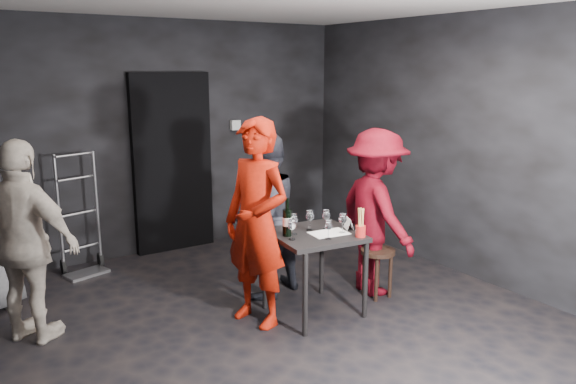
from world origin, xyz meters
TOP-DOWN VIEW (x-y plane):
  - floor at (0.00, 0.00)m, footprint 4.50×5.00m
  - wall_back at (0.00, 2.50)m, footprint 4.50×0.04m
  - wall_right at (2.25, 0.00)m, footprint 0.04×5.00m
  - doorway at (0.00, 2.44)m, footprint 0.95×0.10m
  - wallbox_upper at (0.85, 2.45)m, footprint 0.12×0.06m
  - wallbox_lower at (1.05, 2.45)m, footprint 0.10×0.06m
  - hand_truck at (-1.14, 2.20)m, footprint 0.43×0.36m
  - tasting_table at (0.34, 0.04)m, footprint 0.72×0.72m
  - stool at (1.06, 0.01)m, footprint 0.32×0.32m
  - server_red at (-0.17, 0.17)m, footprint 0.71×0.88m
  - woman_black at (0.19, 0.65)m, footprint 0.89×0.67m
  - man_maroon at (1.12, 0.12)m, footprint 0.64×1.16m
  - bystander_cream at (-1.85, 0.87)m, footprint 1.05×1.12m
  - tasting_mat at (0.43, -0.05)m, footprint 0.35×0.25m
  - wine_glass_a at (0.06, -0.02)m, footprint 0.07×0.07m
  - wine_glass_b at (0.15, 0.10)m, footprint 0.09×0.09m
  - wine_glass_c at (0.34, 0.12)m, footprint 0.08×0.08m
  - wine_glass_d at (0.33, -0.17)m, footprint 0.08×0.08m
  - wine_glass_e at (0.53, -0.10)m, footprint 0.08×0.08m
  - wine_glass_f at (0.49, 0.08)m, footprint 0.08×0.08m
  - wine_bottle at (0.08, 0.09)m, footprint 0.08×0.08m
  - breadstick_cup at (0.59, -0.27)m, footprint 0.09×0.09m
  - reserved_card at (0.65, -0.03)m, footprint 0.12×0.15m

SIDE VIEW (x-z plane):
  - floor at x=0.00m, z-range -0.01..0.01m
  - hand_truck at x=-1.14m, z-range -0.42..0.88m
  - stool at x=1.06m, z-range 0.13..0.60m
  - tasting_table at x=0.34m, z-range 0.28..1.03m
  - tasting_mat at x=0.43m, z-range 0.75..0.75m
  - reserved_card at x=0.65m, z-range 0.75..0.85m
  - woman_black at x=0.19m, z-range 0.00..1.63m
  - wine_glass_d at x=0.33m, z-range 0.75..0.93m
  - wine_glass_e at x=0.53m, z-range 0.75..0.94m
  - wine_glass_f at x=0.49m, z-range 0.75..0.94m
  - wine_glass_a at x=0.06m, z-range 0.75..0.94m
  - wine_glass_c at x=0.34m, z-range 0.75..0.95m
  - wine_glass_b at x=0.15m, z-range 0.75..0.95m
  - man_maroon at x=1.12m, z-range 0.00..1.71m
  - breadstick_cup at x=0.59m, z-range 0.74..1.01m
  - wine_bottle at x=0.08m, z-range 0.71..1.04m
  - bystander_cream at x=-1.85m, z-range 0.00..1.78m
  - server_red at x=-0.17m, z-range 0.00..2.08m
  - doorway at x=0.00m, z-range 0.00..2.10m
  - wall_back at x=0.00m, z-range 0.00..2.70m
  - wall_right at x=2.25m, z-range 0.00..2.70m
  - wallbox_lower at x=1.05m, z-range 1.33..1.47m
  - wallbox_upper at x=0.85m, z-range 1.39..1.51m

